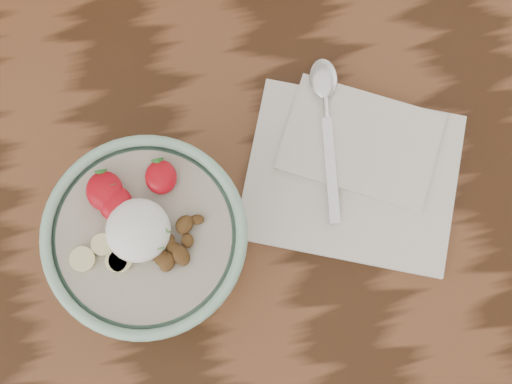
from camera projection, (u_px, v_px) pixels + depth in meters
table at (168, 278)px, 91.02cm from camera, size 160.00×90.00×75.00cm
breakfast_bowl at (150, 240)px, 75.45cm from camera, size 20.92×20.92×14.32cm
napkin at (354, 169)px, 83.70cm from camera, size 30.05×27.55×1.50cm
spoon at (325, 101)px, 84.02cm from camera, size 5.07×20.08×1.05cm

